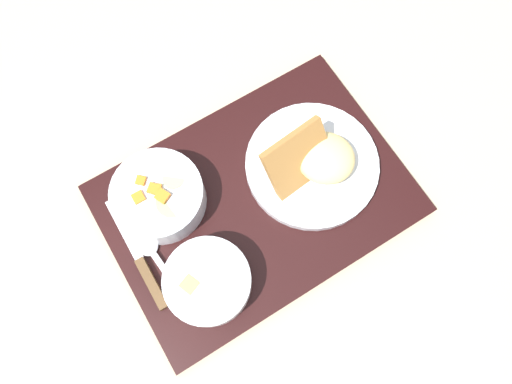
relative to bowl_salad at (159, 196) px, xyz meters
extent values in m
plane|color=tan|center=(0.13, -0.06, -0.04)|extent=(4.00, 4.00, 0.00)
cube|color=black|center=(0.13, -0.06, -0.04)|extent=(0.48, 0.36, 0.02)
cylinder|color=silver|center=(0.00, 0.00, 0.00)|extent=(0.13, 0.13, 0.05)
torus|color=silver|center=(0.00, 0.00, 0.02)|extent=(0.13, 0.13, 0.01)
cylinder|color=#9EC67A|center=(0.00, 0.00, 0.01)|extent=(0.05, 0.05, 0.01)
cylinder|color=#9EC67A|center=(0.03, 0.01, 0.02)|extent=(0.05, 0.05, 0.01)
cylinder|color=#9EC67A|center=(0.01, -0.02, 0.02)|extent=(0.06, 0.06, 0.02)
cube|color=orange|center=(0.00, 0.00, 0.02)|extent=(0.02, 0.02, 0.01)
cube|color=orange|center=(0.00, 0.00, 0.02)|extent=(0.02, 0.02, 0.02)
cube|color=orange|center=(0.01, -0.01, 0.02)|extent=(0.02, 0.02, 0.02)
cube|color=orange|center=(-0.03, 0.00, 0.02)|extent=(0.02, 0.02, 0.01)
cube|color=orange|center=(-0.01, 0.02, 0.02)|extent=(0.02, 0.02, 0.01)
cylinder|color=silver|center=(0.01, -0.14, 0.00)|extent=(0.12, 0.12, 0.05)
torus|color=silver|center=(0.01, -0.14, 0.02)|extent=(0.12, 0.12, 0.01)
cylinder|color=#C67F3D|center=(0.01, -0.14, 0.00)|extent=(0.10, 0.10, 0.03)
cube|color=#E5A356|center=(-0.01, -0.14, 0.01)|extent=(0.03, 0.03, 0.01)
cube|color=#E5A356|center=(0.00, -0.15, 0.01)|extent=(0.02, 0.02, 0.01)
cylinder|color=silver|center=(0.23, -0.05, -0.02)|extent=(0.21, 0.21, 0.02)
ellipsoid|color=#E5CC7F|center=(0.24, -0.05, 0.01)|extent=(0.12, 0.12, 0.04)
cube|color=#A37038|center=(0.21, -0.05, 0.01)|extent=(0.11, 0.09, 0.09)
cube|color=silver|center=(-0.07, -0.02, -0.03)|extent=(0.02, 0.11, 0.00)
cube|color=#51381E|center=(-0.06, -0.11, -0.02)|extent=(0.02, 0.08, 0.01)
ellipsoid|color=silver|center=(-0.05, -0.05, -0.02)|extent=(0.04, 0.05, 0.01)
cube|color=silver|center=(-0.03, -0.12, -0.03)|extent=(0.03, 0.10, 0.01)
camera|label=1|loc=(0.04, -0.23, 0.64)|focal=32.00mm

